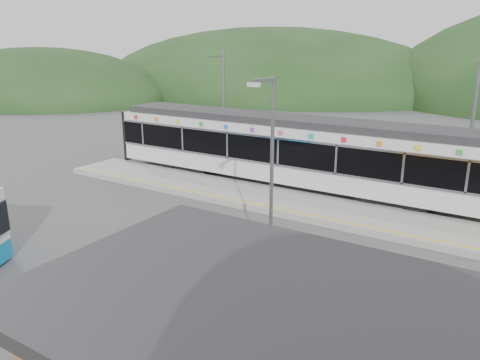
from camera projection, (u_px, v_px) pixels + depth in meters
The scene contains 8 objects.
ground at pixel (247, 227), 19.40m from camera, with size 120.00×120.00×0.00m, color #4C4C4F.
hills at pixel (430, 217), 20.52m from camera, with size 146.00×149.00×26.00m.
platform at pixel (284, 202), 22.03m from camera, with size 26.00×3.20×0.30m, color #9E9E99.
yellow_line at pixel (271, 207), 20.94m from camera, with size 26.00×0.10×0.01m, color yellow.
train at pixel (283, 148), 24.45m from camera, with size 20.44×3.01×3.74m.
catenary_mast_west at pixel (223, 106), 28.92m from camera, with size 0.18×1.80×7.00m.
catenary_mast_east at pixel (472, 126), 21.74m from camera, with size 0.18×1.80×7.00m.
lamp_post at pixel (270, 162), 14.40m from camera, with size 0.37×1.13×6.40m.
Camera 1 is at (9.40, -15.45, 7.30)m, focal length 35.00 mm.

